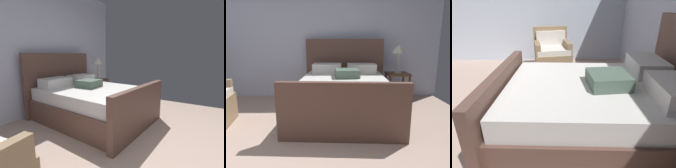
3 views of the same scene
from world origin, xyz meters
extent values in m
cube|color=tan|center=(0.00, 0.00, -0.01)|extent=(5.04, 5.58, 0.02)
cube|color=silver|center=(0.00, 2.85, 1.43)|extent=(5.16, 0.12, 2.86)
cube|color=brown|center=(0.40, 1.59, 0.20)|extent=(1.61, 1.98, 0.40)
cube|color=brown|center=(0.46, 2.59, 0.64)|extent=(1.63, 0.19, 1.28)
cube|color=brown|center=(0.35, 0.59, 0.38)|extent=(1.63, 0.19, 0.76)
cube|color=silver|center=(0.40, 1.59, 0.51)|extent=(1.53, 1.92, 0.22)
cube|color=silver|center=(0.10, 2.28, 0.71)|extent=(0.58, 0.39, 0.18)
cube|color=silver|center=(0.78, 2.24, 0.71)|extent=(0.58, 0.39, 0.18)
cube|color=#4C6154|center=(0.46, 1.73, 0.69)|extent=(0.43, 0.43, 0.14)
cube|color=#4A301F|center=(1.54, 2.33, 0.58)|extent=(0.44, 0.44, 0.04)
cube|color=#4A301F|center=(1.54, 2.33, 0.18)|extent=(0.40, 0.40, 0.02)
cylinder|color=#4A301F|center=(1.35, 2.14, 0.28)|extent=(0.04, 0.04, 0.56)
cylinder|color=#4A301F|center=(1.73, 2.14, 0.28)|extent=(0.04, 0.04, 0.56)
cylinder|color=#4A301F|center=(1.35, 2.52, 0.28)|extent=(0.04, 0.04, 0.56)
cylinder|color=#4A301F|center=(1.73, 2.52, 0.28)|extent=(0.04, 0.04, 0.56)
cylinder|color=#B7B293|center=(1.54, 2.33, 0.61)|extent=(0.16, 0.16, 0.02)
cylinder|color=#B7B293|center=(1.54, 2.33, 0.81)|extent=(0.02, 0.02, 0.39)
cone|color=#F0E7CE|center=(1.54, 2.33, 1.09)|extent=(0.27, 0.27, 0.17)
camera|label=1|loc=(-1.96, -0.35, 1.23)|focal=25.90mm
camera|label=2|loc=(0.26, -1.76, 1.24)|focal=32.48mm
camera|label=3|loc=(2.27, 1.22, 1.46)|focal=30.79mm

